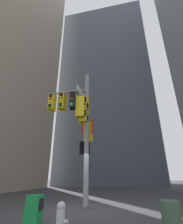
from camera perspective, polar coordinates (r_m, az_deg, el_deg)
name	(u,v)px	position (r m, az deg, el deg)	size (l,w,h in m)	color
ground	(86,210)	(8.57, -2.16, -31.63)	(120.00, 120.00, 0.00)	#38383A
building_mid_block	(108,97)	(38.27, 5.98, 5.28)	(17.54, 17.54, 37.91)	#4C5460
signal_pole_assembly	(78,116)	(8.91, -4.87, -1.60)	(2.94, 2.75, 7.40)	gray
fire_hydrant	(61,218)	(5.01, -11.03, -33.29)	(0.33, 0.23, 0.80)	silver
newspaper_box	(34,211)	(6.00, -19.98, -30.36)	(0.45, 0.36, 0.88)	#198C3F
trash_bin	(172,220)	(5.15, 26.95, -31.23)	(0.48, 0.48, 0.84)	#3F593F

